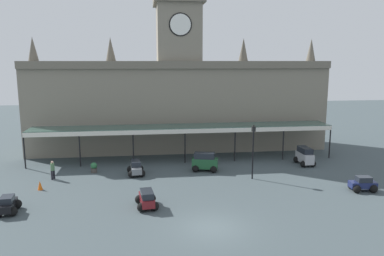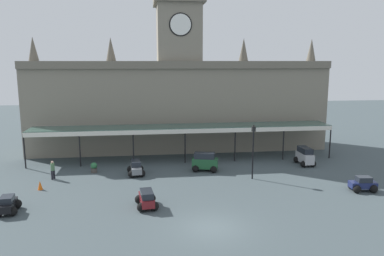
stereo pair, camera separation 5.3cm
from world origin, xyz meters
TOP-DOWN VIEW (x-y plane):
  - ground_plane at (0.00, 0.00)m, footprint 140.00×140.00m
  - station_building at (0.00, 21.64)m, footprint 33.67×5.98m
  - entrance_canopy at (0.00, 16.44)m, footprint 31.20×3.26m
  - car_black_sedan at (-13.42, 4.09)m, footprint 1.64×2.12m
  - car_grey_estate at (-4.90, 11.78)m, footprint 1.70×2.33m
  - car_maroon_estate at (-3.98, 3.86)m, footprint 1.71×2.34m
  - car_navy_sedan at (13.17, 5.06)m, footprint 2.13×1.65m
  - car_silver_van at (11.79, 12.98)m, footprint 1.61×2.41m
  - car_green_van at (1.54, 12.10)m, footprint 2.56×1.99m
  - pedestrian_beside_cars at (-12.07, 11.27)m, footprint 0.34×0.34m
  - victorian_lamppost at (5.31, 9.24)m, footprint 0.30×0.30m
  - traffic_cone at (-12.49, 8.62)m, footprint 0.40×0.40m
  - planter_near_kerb at (-8.78, 12.93)m, footprint 0.60×0.60m

SIDE VIEW (x-z plane):
  - ground_plane at x=0.00m, z-range 0.00..0.00m
  - traffic_cone at x=-12.49m, z-range 0.00..0.75m
  - planter_near_kerb at x=-8.78m, z-range 0.01..0.97m
  - car_black_sedan at x=-13.42m, z-range -0.09..1.10m
  - car_navy_sedan at x=13.17m, z-range -0.09..1.10m
  - car_grey_estate at x=-4.90m, z-range -0.07..1.20m
  - car_maroon_estate at x=-3.98m, z-range -0.07..1.20m
  - car_silver_van at x=11.79m, z-range -0.08..1.69m
  - car_green_van at x=1.54m, z-range -0.08..1.69m
  - pedestrian_beside_cars at x=-12.07m, z-range 0.07..1.74m
  - victorian_lamppost at x=5.31m, z-range 0.59..5.42m
  - entrance_canopy at x=0.00m, z-range 1.65..5.23m
  - station_building at x=0.00m, z-range -2.81..14.57m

